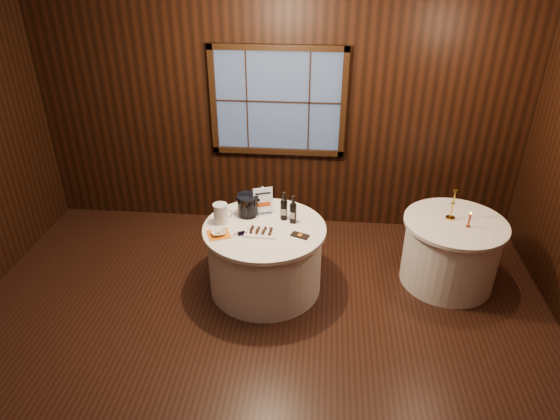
# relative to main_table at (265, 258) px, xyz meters

# --- Properties ---
(ground) EXTENTS (6.00, 6.00, 0.00)m
(ground) POSITION_rel_main_table_xyz_m (0.00, -1.00, -0.39)
(ground) COLOR black
(ground) RESTS_ON ground
(back_wall) EXTENTS (6.00, 0.10, 3.00)m
(back_wall) POSITION_rel_main_table_xyz_m (0.00, 1.48, 1.16)
(back_wall) COLOR black
(back_wall) RESTS_ON ground
(main_table) EXTENTS (1.28, 1.28, 0.77)m
(main_table) POSITION_rel_main_table_xyz_m (0.00, 0.00, 0.00)
(main_table) COLOR white
(main_table) RESTS_ON ground
(side_table) EXTENTS (1.08, 1.08, 0.77)m
(side_table) POSITION_rel_main_table_xyz_m (2.00, 0.30, 0.00)
(side_table) COLOR white
(side_table) RESTS_ON ground
(sign_stand) EXTENTS (0.20, 0.15, 0.33)m
(sign_stand) POSITION_rel_main_table_xyz_m (-0.05, 0.26, 0.50)
(sign_stand) COLOR silver
(sign_stand) RESTS_ON main_table
(port_bottle_left) EXTENTS (0.07, 0.08, 0.31)m
(port_bottle_left) POSITION_rel_main_table_xyz_m (0.19, 0.19, 0.52)
(port_bottle_left) COLOR black
(port_bottle_left) RESTS_ON main_table
(port_bottle_right) EXTENTS (0.07, 0.08, 0.31)m
(port_bottle_right) POSITION_rel_main_table_xyz_m (0.29, 0.13, 0.52)
(port_bottle_right) COLOR black
(port_bottle_right) RESTS_ON main_table
(ice_bucket) EXTENTS (0.23, 0.23, 0.24)m
(ice_bucket) POSITION_rel_main_table_xyz_m (-0.20, 0.23, 0.51)
(ice_bucket) COLOR black
(ice_bucket) RESTS_ON main_table
(chocolate_plate) EXTENTS (0.33, 0.23, 0.05)m
(chocolate_plate) POSITION_rel_main_table_xyz_m (-0.02, -0.12, 0.40)
(chocolate_plate) COLOR white
(chocolate_plate) RESTS_ON main_table
(chocolate_box) EXTENTS (0.20, 0.15, 0.02)m
(chocolate_box) POSITION_rel_main_table_xyz_m (0.38, -0.14, 0.39)
(chocolate_box) COLOR black
(chocolate_box) RESTS_ON main_table
(grape_bunch) EXTENTS (0.16, 0.09, 0.04)m
(grape_bunch) POSITION_rel_main_table_xyz_m (-0.20, -0.18, 0.40)
(grape_bunch) COLOR black
(grape_bunch) RESTS_ON main_table
(glass_pitcher) EXTENTS (0.20, 0.15, 0.22)m
(glass_pitcher) POSITION_rel_main_table_xyz_m (-0.46, 0.05, 0.49)
(glass_pitcher) COLOR silver
(glass_pitcher) RESTS_ON main_table
(orange_napkin) EXTENTS (0.29, 0.29, 0.00)m
(orange_napkin) POSITION_rel_main_table_xyz_m (-0.44, -0.19, 0.38)
(orange_napkin) COLOR orange
(orange_napkin) RESTS_ON main_table
(cracker_bowl) EXTENTS (0.19, 0.19, 0.04)m
(cracker_bowl) POSITION_rel_main_table_xyz_m (-0.44, -0.19, 0.40)
(cracker_bowl) COLOR white
(cracker_bowl) RESTS_ON orange_napkin
(brass_candlestick) EXTENTS (0.10, 0.10, 0.36)m
(brass_candlestick) POSITION_rel_main_table_xyz_m (1.95, 0.36, 0.51)
(brass_candlestick) COLOR gold
(brass_candlestick) RESTS_ON side_table
(red_candle) EXTENTS (0.05, 0.05, 0.18)m
(red_candle) POSITION_rel_main_table_xyz_m (2.09, 0.20, 0.45)
(red_candle) COLOR gold
(red_candle) RESTS_ON side_table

